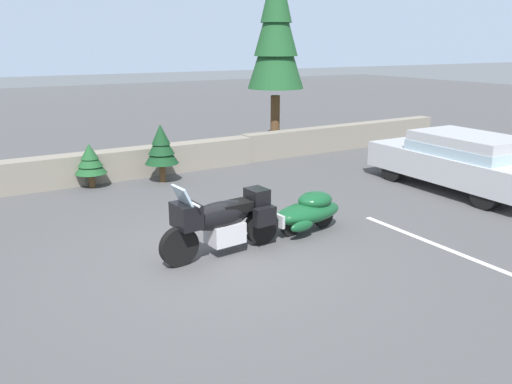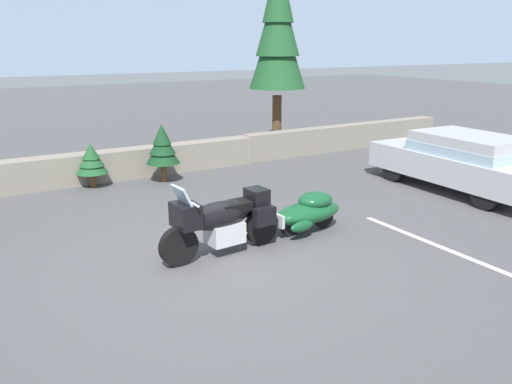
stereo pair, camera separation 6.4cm
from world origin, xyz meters
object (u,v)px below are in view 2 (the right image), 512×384
object	(u,v)px
touring_motorcycle	(222,220)
pine_tree_tall	(278,29)
sedan_at_right_edge	(463,160)
car_shaped_trailer	(308,211)

from	to	relation	value
touring_motorcycle	pine_tree_tall	size ratio (longest dim) A/B	0.37
touring_motorcycle	sedan_at_right_edge	world-z (taller)	sedan_at_right_edge
touring_motorcycle	pine_tree_tall	xyz separation A→B (m)	(5.86, 7.23, 3.32)
pine_tree_tall	car_shaped_trailer	bearing A→B (deg)	-118.98
pine_tree_tall	sedan_at_right_edge	bearing A→B (deg)	-81.33
car_shaped_trailer	pine_tree_tall	world-z (taller)	pine_tree_tall
touring_motorcycle	sedan_at_right_edge	size ratio (longest dim) A/B	0.51
touring_motorcycle	car_shaped_trailer	xyz separation A→B (m)	(1.93, 0.14, -0.21)
car_shaped_trailer	pine_tree_tall	xyz separation A→B (m)	(3.93, 7.09, 3.53)
sedan_at_right_edge	pine_tree_tall	bearing A→B (deg)	98.67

